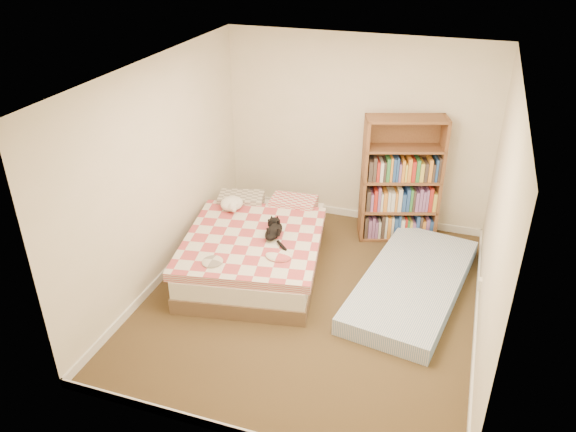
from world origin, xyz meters
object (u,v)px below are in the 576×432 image
(bed, at_px, (257,247))
(white_dog, at_px, (232,204))
(black_cat, at_px, (275,230))
(floor_mattress, at_px, (412,284))
(bookshelf, at_px, (400,195))

(bed, distance_m, white_dog, 0.68)
(black_cat, bearing_deg, white_dog, 131.48)
(bed, relative_size, floor_mattress, 1.05)
(bed, bearing_deg, bookshelf, 30.50)
(bookshelf, distance_m, black_cat, 1.79)
(bed, height_order, black_cat, black_cat)
(bookshelf, relative_size, black_cat, 2.57)
(bookshelf, height_order, floor_mattress, bookshelf)
(bookshelf, xyz_separation_m, black_cat, (-1.23, -1.31, -0.02))
(bookshelf, distance_m, white_dog, 2.13)
(black_cat, bearing_deg, bed, 150.54)
(white_dog, bearing_deg, bed, -27.04)
(bookshelf, height_order, white_dog, bookshelf)
(floor_mattress, bearing_deg, bed, -169.02)
(floor_mattress, xyz_separation_m, white_dog, (-2.31, 0.32, 0.48))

